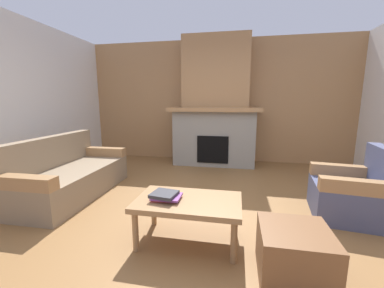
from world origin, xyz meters
TOP-DOWN VIEW (x-y plane):
  - ground at (0.00, 0.00)m, footprint 9.00×9.00m
  - wall_back_wood_panel at (0.00, 3.00)m, footprint 6.00×0.12m
  - fireplace at (0.00, 2.62)m, footprint 1.90×0.82m
  - couch at (-1.91, 0.40)m, footprint 0.87×1.81m
  - armchair at (1.84, 0.42)m, footprint 0.86×0.86m
  - coffee_table at (0.04, -0.42)m, footprint 1.00×0.60m
  - ottoman at (0.94, -0.74)m, footprint 0.52×0.52m
  - book_stack_near_edge at (-0.18, -0.46)m, footprint 0.29×0.25m

SIDE VIEW (x-z plane):
  - ground at x=0.00m, z-range 0.00..0.00m
  - ottoman at x=0.94m, z-range 0.00..0.40m
  - couch at x=-1.91m, z-range -0.14..0.71m
  - armchair at x=1.84m, z-range -0.13..0.72m
  - coffee_table at x=0.04m, z-range 0.16..0.59m
  - book_stack_near_edge at x=-0.18m, z-range 0.43..0.50m
  - fireplace at x=0.00m, z-range -0.19..2.51m
  - wall_back_wood_panel at x=0.00m, z-range 0.00..2.70m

